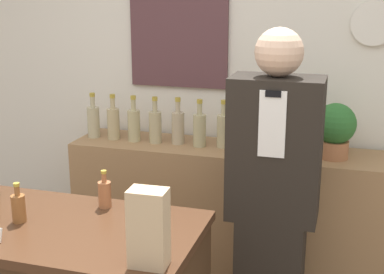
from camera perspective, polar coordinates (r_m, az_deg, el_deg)
name	(u,v)px	position (r m, az deg, el deg)	size (l,w,h in m)	color
back_wall	(230,78)	(3.39, 4.03, 6.32)	(5.20, 0.09, 2.70)	silver
back_shelf	(226,222)	(3.38, 3.64, -9.08)	(1.91, 0.42, 0.97)	#9E754C
shopkeeper	(273,205)	(2.69, 8.59, -7.20)	(0.44, 0.27, 1.73)	black
potted_plant	(335,128)	(3.07, 15.02, 0.90)	(0.23, 0.23, 0.31)	#B27047
paper_bag	(149,228)	(1.89, -4.66, -9.68)	(0.14, 0.10, 0.29)	tan
tape_dispenser	(156,261)	(1.93, -3.91, -13.03)	(0.09, 0.06, 0.07)	#1E4799
counter_bottle_1	(19,207)	(2.36, -18.02, -7.14)	(0.06, 0.06, 0.17)	brown
counter_bottle_2	(105,193)	(2.43, -9.30, -5.95)	(0.06, 0.06, 0.17)	#A3613C
shelf_bottle_0	(93,121)	(3.47, -10.47, 1.72)	(0.08, 0.08, 0.29)	tan
shelf_bottle_1	(113,122)	(3.40, -8.38, 1.55)	(0.08, 0.08, 0.29)	tan
shelf_bottle_2	(134,124)	(3.34, -6.21, 1.38)	(0.08, 0.08, 0.29)	tan
shelf_bottle_3	(155,126)	(3.29, -3.94, 1.21)	(0.08, 0.08, 0.29)	tan
shelf_bottle_4	(178,127)	(3.26, -1.50, 1.11)	(0.08, 0.08, 0.29)	tan
shelf_bottle_5	(200,129)	(3.21, 0.81, 0.87)	(0.08, 0.08, 0.29)	tan
shelf_bottle_6	(223,130)	(3.19, 3.36, 0.78)	(0.08, 0.08, 0.29)	tan
shelf_bottle_7	(246,132)	(3.14, 5.77, 0.50)	(0.08, 0.08, 0.29)	tan
shelf_bottle_8	(270,134)	(3.13, 8.34, 0.34)	(0.08, 0.08, 0.29)	tan
shelf_bottle_9	(295,136)	(3.11, 10.91, 0.13)	(0.08, 0.08, 0.29)	tan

